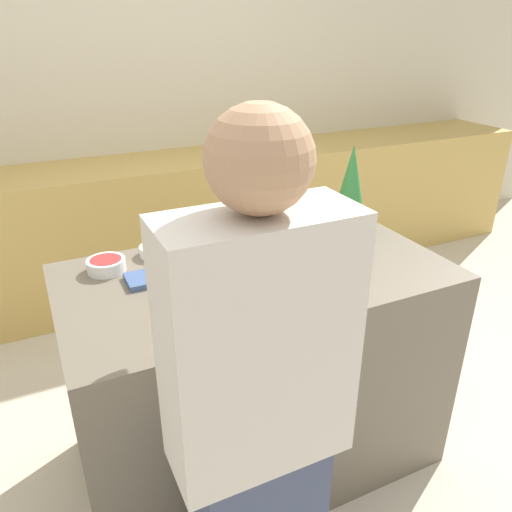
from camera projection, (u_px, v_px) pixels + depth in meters
ground_plane at (256, 451)px, 2.20m from camera, size 12.00×12.00×0.00m
wall_back at (126, 92)px, 3.28m from camera, size 8.00×0.05×2.60m
back_cabinet_block at (150, 228)px, 3.37m from camera, size 6.00×0.60×0.91m
kitchen_island at (256, 369)px, 2.01m from camera, size 1.41×0.78×0.89m
baking_tray at (262, 276)px, 1.78m from camera, size 0.43×0.31×0.01m
gingerbread_house at (262, 246)px, 1.73m from camera, size 0.17×0.17×0.30m
decorative_tree at (351, 190)px, 2.08m from camera, size 0.17×0.17×0.38m
candy_bowl_center_rear at (263, 228)px, 2.13m from camera, size 0.12×0.12×0.05m
candy_bowl_beside_tree at (313, 243)px, 1.98m from camera, size 0.11×0.11×0.05m
candy_bowl_behind_tray at (106, 265)px, 1.81m from camera, size 0.14×0.14×0.05m
candy_bowl_front_corner at (156, 250)px, 1.94m from camera, size 0.13×0.13×0.04m
cookbook at (154, 277)px, 1.75m from camera, size 0.19×0.12×0.02m
person at (258, 433)px, 1.20m from camera, size 0.42×0.52×1.59m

